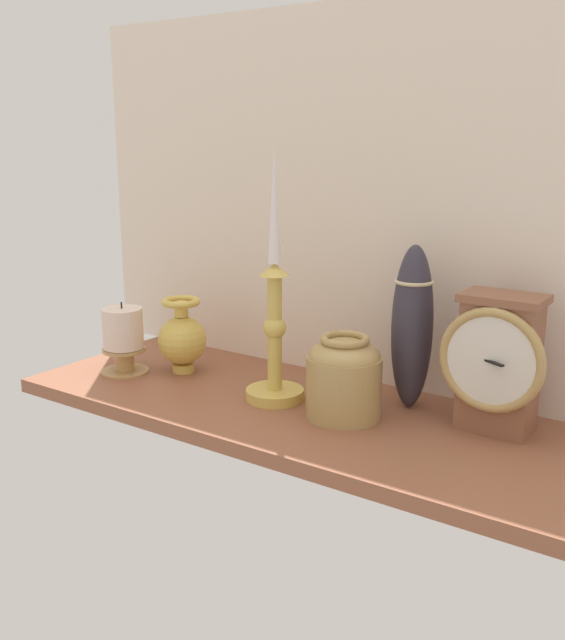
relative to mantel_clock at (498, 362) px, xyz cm
name	(u,v)px	position (x,y,z in cm)	size (l,w,h in cm)	color
ground_plane	(304,413)	(-28.78, -7.76, -12.03)	(100.00, 36.00, 2.40)	brown
back_wall	(364,199)	(-28.78, 10.74, 21.67)	(120.00, 2.00, 65.00)	beige
mantel_clock	(498,362)	(0.00, 0.00, 0.00)	(15.68, 9.64, 20.85)	brown
candlestick_tall_left	(273,328)	(-34.69, -8.10, 1.74)	(9.79, 9.79, 42.36)	gold
brass_vase_bulbous	(182,338)	(-57.39, -5.54, -4.17)	(9.09, 9.09, 14.13)	gold
brass_vase_jar	(344,375)	(-21.41, -7.75, -4.05)	(11.88, 11.88, 13.22)	tan
pillar_candle_front	(123,337)	(-66.25, -11.92, -4.09)	(8.89, 8.89, 13.46)	tan
tall_ceramic_vase	(412,327)	(-14.76, 2.10, 2.67)	(6.63, 6.63, 26.70)	#322D3A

